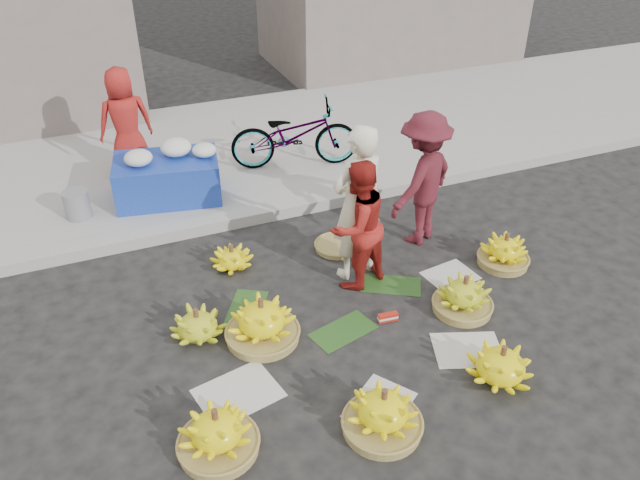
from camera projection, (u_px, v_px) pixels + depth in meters
name	position (u px, v px, depth m)	size (l,w,h in m)	color
ground	(344.00, 317.00, 6.41)	(80.00, 80.00, 0.00)	black
curb	(275.00, 211.00, 8.08)	(40.00, 0.25, 0.15)	#999691
sidewalk	(231.00, 149.00, 9.72)	(40.00, 4.00, 0.12)	#999691
newspaper_scatter	(379.00, 368.00, 5.79)	(3.20, 1.80, 0.00)	silver
banana_leaves	(328.00, 307.00, 6.53)	(2.00, 1.00, 0.00)	#1F4617
banana_bunch_0	(262.00, 321.00, 6.03)	(0.77, 0.77, 0.48)	olive
banana_bunch_1	(217.00, 433.00, 4.92)	(0.68, 0.68, 0.45)	olive
banana_bunch_2	(383.00, 413.00, 5.09)	(0.70, 0.70, 0.45)	olive
banana_bunch_3	(501.00, 364.00, 5.60)	(0.70, 0.70, 0.38)	#FFF20C
banana_bunch_4	(464.00, 296.00, 6.41)	(0.67, 0.67, 0.43)	olive
banana_bunch_5	(504.00, 251.00, 7.12)	(0.57, 0.57, 0.41)	olive
banana_bunch_6	(197.00, 325.00, 6.08)	(0.59, 0.59, 0.34)	#A2BC1A
banana_bunch_7	(232.00, 258.00, 7.09)	(0.60, 0.60, 0.30)	#FFF20C
basket_spare	(337.00, 246.00, 7.46)	(0.52, 0.52, 0.06)	olive
incense_stack	(388.00, 317.00, 6.33)	(0.21, 0.07, 0.08)	#B62213
vendor_cream	(358.00, 204.00, 6.59)	(0.65, 0.43, 1.78)	white
vendor_red	(357.00, 225.00, 6.52)	(0.71, 0.55, 1.46)	red
man_striped	(423.00, 179.00, 7.23)	(1.05, 0.61, 1.63)	maroon
flower_table	(168.00, 176.00, 8.13)	(1.45, 1.05, 0.77)	#18349E
grey_bucket	(77.00, 205.00, 7.77)	(0.31, 0.31, 0.35)	gray
flower_vendor	(125.00, 122.00, 8.54)	(0.73, 0.48, 1.50)	red
bicycle	(294.00, 135.00, 8.85)	(1.82, 0.63, 0.95)	gray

